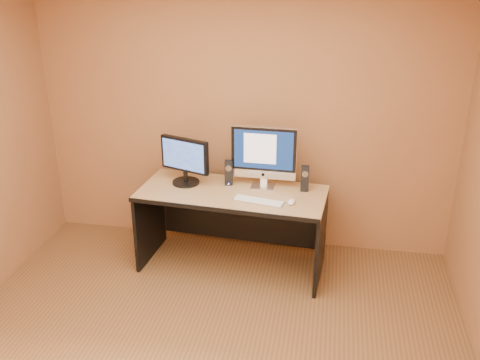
# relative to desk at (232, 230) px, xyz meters

# --- Properties ---
(walls) EXTENTS (4.00, 4.00, 2.60)m
(walls) POSITION_rel_desk_xyz_m (0.01, -1.44, 0.92)
(walls) COLOR olive
(walls) RESTS_ON ground
(desk) EXTENTS (1.72, 0.85, 0.77)m
(desk) POSITION_rel_desk_xyz_m (0.00, 0.00, 0.00)
(desk) COLOR tan
(desk) RESTS_ON ground
(imac) EXTENTS (0.60, 0.23, 0.57)m
(imac) POSITION_rel_desk_xyz_m (0.26, 0.16, 0.67)
(imac) COLOR silver
(imac) RESTS_ON desk
(second_monitor) EXTENTS (0.55, 0.40, 0.44)m
(second_monitor) POSITION_rel_desk_xyz_m (-0.46, 0.11, 0.60)
(second_monitor) COLOR black
(second_monitor) RESTS_ON desk
(speaker_left) EXTENTS (0.08, 0.08, 0.23)m
(speaker_left) POSITION_rel_desk_xyz_m (-0.06, 0.16, 0.50)
(speaker_left) COLOR black
(speaker_left) RESTS_ON desk
(speaker_right) EXTENTS (0.08, 0.08, 0.23)m
(speaker_right) POSITION_rel_desk_xyz_m (0.64, 0.14, 0.50)
(speaker_right) COLOR black
(speaker_right) RESTS_ON desk
(keyboard) EXTENTS (0.46, 0.21, 0.02)m
(keyboard) POSITION_rel_desk_xyz_m (0.27, -0.17, 0.39)
(keyboard) COLOR silver
(keyboard) RESTS_ON desk
(mouse) EXTENTS (0.08, 0.11, 0.04)m
(mouse) POSITION_rel_desk_xyz_m (0.55, -0.16, 0.40)
(mouse) COLOR white
(mouse) RESTS_ON desk
(cable_a) EXTENTS (0.09, 0.22, 0.01)m
(cable_a) POSITION_rel_desk_xyz_m (0.27, 0.29, 0.39)
(cable_a) COLOR black
(cable_a) RESTS_ON desk
(cable_b) EXTENTS (0.08, 0.18, 0.01)m
(cable_b) POSITION_rel_desk_xyz_m (0.23, 0.30, 0.39)
(cable_b) COLOR black
(cable_b) RESTS_ON desk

